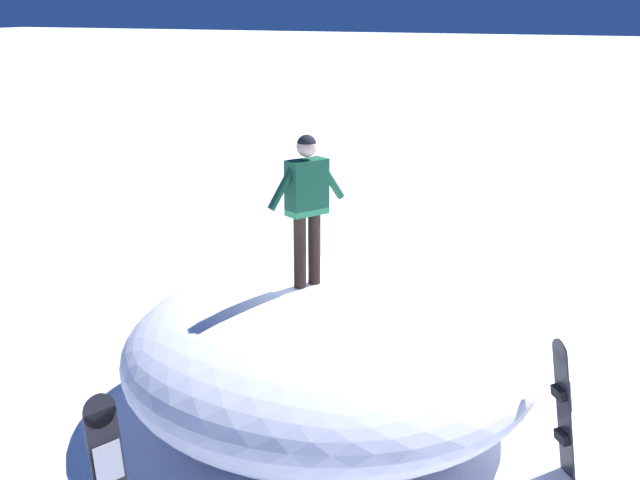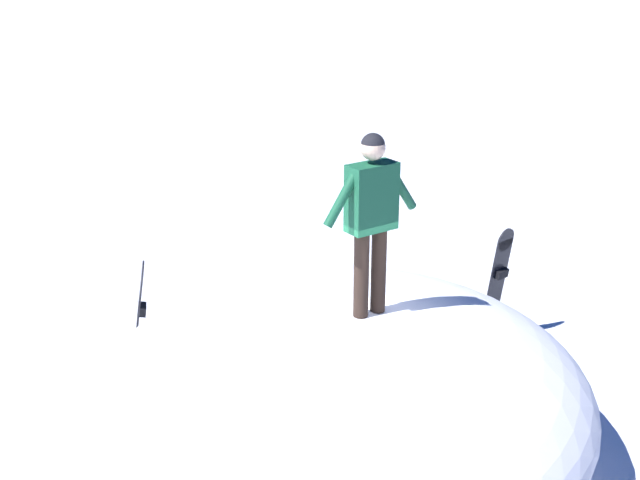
% 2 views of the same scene
% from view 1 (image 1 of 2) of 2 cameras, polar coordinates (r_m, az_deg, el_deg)
% --- Properties ---
extents(ground, '(240.00, 240.00, 0.00)m').
position_cam_1_polar(ground, '(10.05, 3.26, -10.98)').
color(ground, white).
extents(snow_mound, '(6.53, 6.61, 1.61)m').
position_cam_1_polar(snow_mound, '(9.28, 0.68, -7.85)').
color(snow_mound, white).
rests_on(snow_mound, ground).
extents(snowboarder_standing, '(0.56, 0.94, 1.70)m').
position_cam_1_polar(snowboarder_standing, '(8.66, -0.95, 3.13)').
color(snowboarder_standing, black).
rests_on(snowboarder_standing, snow_mound).
extents(snowboard_primary_upright, '(0.37, 0.37, 1.54)m').
position_cam_1_polar(snowboard_primary_upright, '(8.43, 17.08, -11.42)').
color(snowboard_primary_upright, black).
rests_on(snowboard_primary_upright, ground).
extents(snowboard_secondary_upright, '(0.32, 0.36, 1.57)m').
position_cam_1_polar(snowboard_secondary_upright, '(7.20, -14.94, -16.26)').
color(snowboard_secondary_upright, black).
rests_on(snowboard_secondary_upright, ground).
extents(backpack_near, '(0.31, 0.54, 0.42)m').
position_cam_1_polar(backpack_near, '(12.35, 6.38, -4.52)').
color(backpack_near, '#4C4C51').
rests_on(backpack_near, ground).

